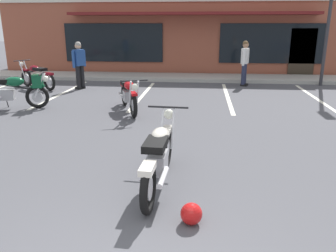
# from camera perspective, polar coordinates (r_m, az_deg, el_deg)

# --- Properties ---
(ground_plane) EXTENTS (80.00, 80.00, 0.00)m
(ground_plane) POSITION_cam_1_polar(r_m,az_deg,el_deg) (6.43, 0.41, -3.73)
(ground_plane) COLOR #47474C
(sidewalk_kerb) EXTENTS (22.00, 1.80, 0.14)m
(sidewalk_kerb) POSITION_cam_1_polar(r_m,az_deg,el_deg) (14.71, 3.62, 8.16)
(sidewalk_kerb) COLOR #A8A59E
(sidewalk_kerb) RESTS_ON ground_plane
(brick_storefront_building) EXTENTS (17.67, 7.11, 3.50)m
(brick_storefront_building) POSITION_cam_1_polar(r_m,az_deg,el_deg) (18.71, 4.27, 15.14)
(brick_storefront_building) COLOR brown
(brick_storefront_building) RESTS_ON ground_plane
(painted_stall_lines) EXTENTS (14.00, 4.80, 0.01)m
(painted_stall_lines) POSITION_cam_1_polar(r_m,az_deg,el_deg) (11.18, 2.84, 5.11)
(painted_stall_lines) COLOR silver
(painted_stall_lines) RESTS_ON ground_plane
(motorcycle_foreground_classic) EXTENTS (0.66, 2.11, 0.98)m
(motorcycle_foreground_classic) POSITION_cam_1_polar(r_m,az_deg,el_deg) (4.82, -1.52, -5.00)
(motorcycle_foreground_classic) COLOR black
(motorcycle_foreground_classic) RESTS_ON ground_plane
(motorcycle_red_sportbike) EXTENTS (1.86, 1.35, 0.98)m
(motorcycle_red_sportbike) POSITION_cam_1_polar(r_m,az_deg,el_deg) (13.29, -21.18, 7.87)
(motorcycle_red_sportbike) COLOR black
(motorcycle_red_sportbike) RESTS_ON ground_plane
(motorcycle_black_cruiser) EXTENTS (1.08, 2.00, 0.98)m
(motorcycle_black_cruiser) POSITION_cam_1_polar(r_m,az_deg,el_deg) (9.12, -6.65, 5.32)
(motorcycle_black_cruiser) COLOR black
(motorcycle_black_cruiser) RESTS_ON ground_plane
(motorcycle_blue_standard) EXTENTS (2.08, 0.88, 0.98)m
(motorcycle_blue_standard) POSITION_cam_1_polar(r_m,az_deg,el_deg) (10.22, -24.55, 5.53)
(motorcycle_blue_standard) COLOR black
(motorcycle_blue_standard) RESTS_ON ground_plane
(person_in_black_shirt) EXTENTS (0.40, 0.58, 1.68)m
(person_in_black_shirt) POSITION_cam_1_polar(r_m,az_deg,el_deg) (12.66, -14.72, 10.30)
(person_in_black_shirt) COLOR black
(person_in_black_shirt) RESTS_ON ground_plane
(person_in_shorts_foreground) EXTENTS (0.37, 0.60, 1.68)m
(person_in_shorts_foreground) POSITION_cam_1_polar(r_m,az_deg,el_deg) (13.24, 12.79, 10.68)
(person_in_shorts_foreground) COLOR black
(person_in_shorts_foreground) RESTS_ON ground_plane
(helmet_on_pavement) EXTENTS (0.26, 0.26, 0.26)m
(helmet_on_pavement) POSITION_cam_1_polar(r_m,az_deg,el_deg) (4.09, 3.95, -14.50)
(helmet_on_pavement) COLOR #B71414
(helmet_on_pavement) RESTS_ON ground_plane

